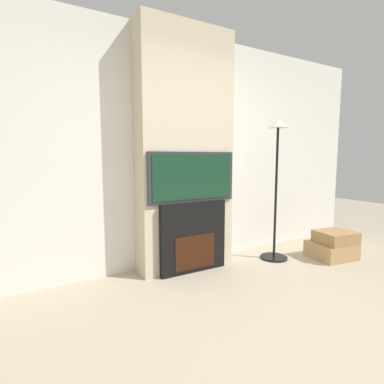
# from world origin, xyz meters

# --- Properties ---
(ground_plane) EXTENTS (14.00, 14.00, 0.00)m
(ground_plane) POSITION_xyz_m (0.00, 0.00, 0.00)
(ground_plane) COLOR #B7A88E
(wall_back) EXTENTS (6.00, 0.06, 2.70)m
(wall_back) POSITION_xyz_m (0.00, 2.03, 1.35)
(wall_back) COLOR silver
(wall_back) RESTS_ON ground_plane
(chimney_breast) EXTENTS (1.12, 0.31, 2.70)m
(chimney_breast) POSITION_xyz_m (0.00, 1.84, 1.35)
(chimney_breast) COLOR beige
(chimney_breast) RESTS_ON ground_plane
(fireplace) EXTENTS (0.80, 0.15, 0.79)m
(fireplace) POSITION_xyz_m (0.00, 1.68, 0.39)
(fireplace) COLOR black
(fireplace) RESTS_ON ground_plane
(television) EXTENTS (1.05, 0.07, 0.55)m
(television) POSITION_xyz_m (0.00, 1.68, 1.06)
(television) COLOR #2D2D33
(television) RESTS_ON fireplace
(floor_lamp) EXTENTS (0.34, 0.34, 1.73)m
(floor_lamp) POSITION_xyz_m (1.11, 1.52, 1.14)
(floor_lamp) COLOR black
(floor_lamp) RESTS_ON ground_plane
(box_stack) EXTENTS (0.56, 0.52, 0.35)m
(box_stack) POSITION_xyz_m (1.77, 1.16, 0.16)
(box_stack) COLOR tan
(box_stack) RESTS_ON ground_plane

